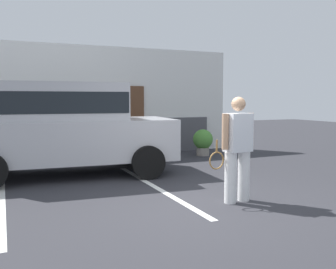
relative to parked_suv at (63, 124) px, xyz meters
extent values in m
plane|color=#2D2D33|center=(1.54, -3.40, -1.15)|extent=(40.00, 40.00, 0.00)
cube|color=silver|center=(-1.29, -1.90, -1.14)|extent=(0.12, 4.40, 0.01)
cube|color=silver|center=(1.44, -1.90, -1.14)|extent=(0.12, 4.40, 0.01)
cube|color=white|center=(1.54, 2.82, 0.49)|extent=(8.43, 0.30, 3.28)
cube|color=#4C4C51|center=(1.54, 2.62, -0.60)|extent=(7.08, 0.10, 1.10)
cube|color=brown|center=(2.38, 2.60, -0.10)|extent=(0.90, 0.06, 2.10)
cube|color=#B7B7BC|center=(0.11, -0.01, -0.35)|extent=(4.74, 2.26, 0.90)
cube|color=#B7B7BC|center=(-0.14, 0.01, 0.50)|extent=(3.03, 1.99, 0.80)
cube|color=black|center=(-0.14, 0.01, 0.48)|extent=(2.98, 2.00, 0.44)
cylinder|color=black|center=(1.73, 0.81, -0.79)|extent=(0.74, 0.32, 0.72)
cylinder|color=black|center=(1.58, -1.08, -0.79)|extent=(0.74, 0.32, 0.72)
cylinder|color=white|center=(2.44, -3.35, -0.72)|extent=(0.20, 0.20, 0.84)
cylinder|color=white|center=(2.15, -3.38, -0.72)|extent=(0.20, 0.20, 0.84)
cube|color=silver|center=(2.30, -3.36, 0.01)|extent=(0.46, 0.32, 0.63)
sphere|color=tan|center=(2.30, -3.36, 0.48)|extent=(0.23, 0.23, 0.23)
cylinder|color=tan|center=(2.56, -3.33, 0.04)|extent=(0.11, 0.11, 0.57)
cylinder|color=tan|center=(2.03, -3.39, 0.04)|extent=(0.11, 0.11, 0.57)
torus|color=olive|center=(1.90, -3.36, -0.43)|extent=(0.37, 0.07, 0.37)
cylinder|color=olive|center=(1.90, -3.36, -0.19)|extent=(0.03, 0.03, 0.20)
cylinder|color=gray|center=(4.30, 1.42, -1.03)|extent=(0.39, 0.39, 0.24)
sphere|color=#4C8C38|center=(4.30, 1.42, -0.65)|extent=(0.60, 0.60, 0.60)
camera|label=1|loc=(-1.22, -8.53, 0.55)|focal=40.41mm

